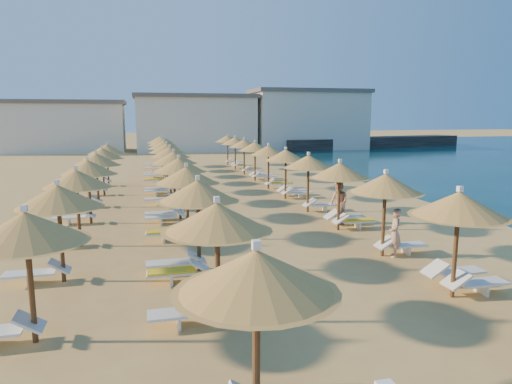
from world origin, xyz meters
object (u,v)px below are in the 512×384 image
object	(u,v)px
parasol_row_east	(296,159)
beachgoer_a	(395,233)
beachgoer_b	(339,203)
parasol_row_west	(176,162)
jetty	(374,142)

from	to	relation	value
parasol_row_east	beachgoer_a	size ratio (longest dim) A/B	25.83
beachgoer_b	beachgoer_a	bearing A→B (deg)	-8.99
beachgoer_b	beachgoer_a	size ratio (longest dim) A/B	1.15
parasol_row_west	beachgoer_b	world-z (taller)	parasol_row_west
parasol_row_east	parasol_row_west	distance (m)	6.19
beachgoer_a	jetty	bearing A→B (deg)	172.30
beachgoer_b	parasol_row_west	bearing A→B (deg)	-132.31
jetty	beachgoer_a	xyz separation A→B (m)	(-24.34, -46.99, 0.07)
beachgoer_b	jetty	bearing A→B (deg)	142.14
jetty	beachgoer_b	xyz separation A→B (m)	(-24.26, -42.23, 0.20)
beachgoer_a	parasol_row_east	bearing A→B (deg)	-158.24
jetty	beachgoer_b	distance (m)	48.71
parasol_row_east	beachgoer_b	distance (m)	4.77
parasol_row_east	beachgoer_b	world-z (taller)	parasol_row_east
parasol_row_east	beachgoer_a	bearing A→B (deg)	-87.92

